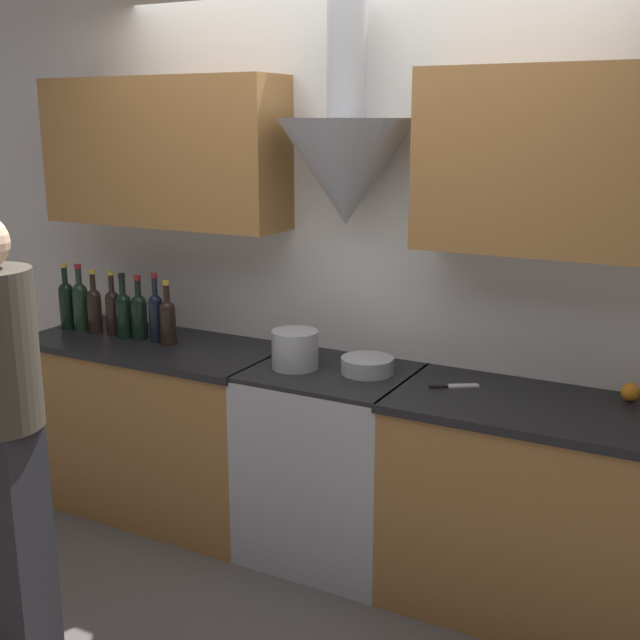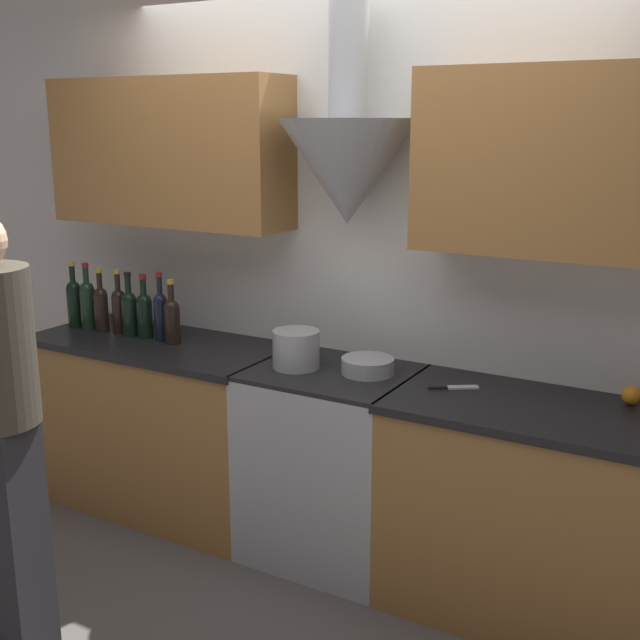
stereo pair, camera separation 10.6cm
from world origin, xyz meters
The scene contains 17 objects.
ground_plane centered at (0.00, 0.00, 0.00)m, with size 12.00×12.00×0.00m, color #4C4744.
wall_back centered at (0.00, 0.62, 1.48)m, with size 8.40×0.59×2.60m.
counter_left centered at (-0.99, 0.36, 0.44)m, with size 1.31×0.62×0.89m.
counter_right centered at (1.00, 0.36, 0.44)m, with size 1.32×0.62×0.89m.
stove_range centered at (0.00, 0.36, 0.45)m, with size 0.70×0.60×0.89m.
wine_bottle_0 centered at (-1.56, 0.36, 1.03)m, with size 0.08×0.08×0.35m.
wine_bottle_1 centered at (-1.46, 0.36, 1.03)m, with size 0.08×0.08×0.35m.
wine_bottle_2 centered at (-1.37, 0.36, 1.02)m, with size 0.07×0.07×0.33m.
wine_bottle_3 centered at (-1.26, 0.38, 1.02)m, with size 0.07×0.07×0.33m.
wine_bottle_4 centered at (-1.17, 0.36, 1.02)m, with size 0.08×0.08×0.33m.
wine_bottle_5 centered at (-1.08, 0.37, 1.01)m, with size 0.08×0.08×0.32m.
wine_bottle_6 centered at (-0.98, 0.37, 1.02)m, with size 0.07×0.07×0.34m.
wine_bottle_7 centered at (-0.89, 0.35, 1.01)m, with size 0.08×0.08×0.32m.
stock_pot centered at (-0.16, 0.32, 0.97)m, with size 0.21×0.21×0.17m.
mixing_bowl centered at (0.16, 0.40, 0.92)m, with size 0.23×0.23×0.07m.
orange_fruit centered at (1.21, 0.56, 0.92)m, with size 0.07×0.07×0.07m.
chefs_knife centered at (0.55, 0.40, 0.89)m, with size 0.19×0.14×0.01m.
Camera 1 is at (1.53, -2.62, 1.95)m, focal length 45.00 mm.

